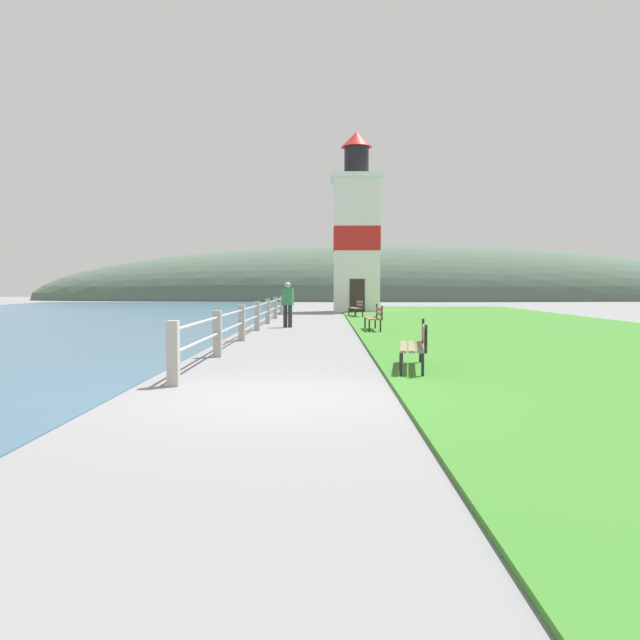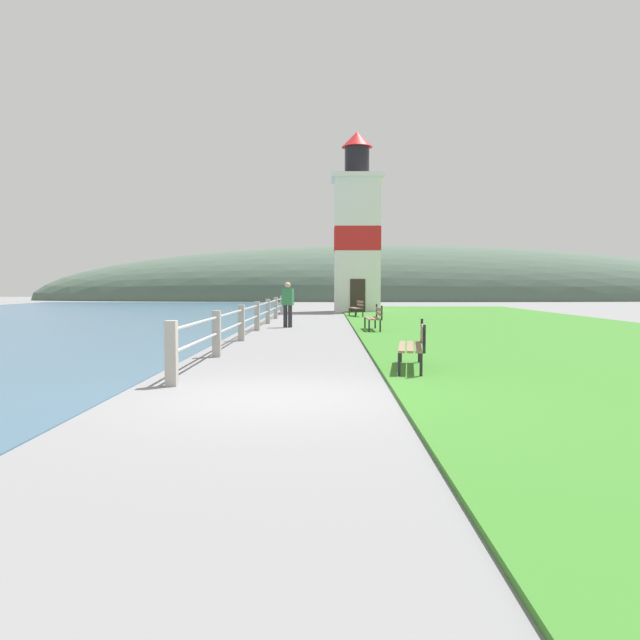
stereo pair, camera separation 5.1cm
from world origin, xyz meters
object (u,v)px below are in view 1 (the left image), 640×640
park_bench_midway (375,316)px  person_strolling (288,303)px  park_bench_near (416,343)px  lighthouse (356,235)px  park_bench_far (357,307)px

park_bench_midway → person_strolling: 3.91m
park_bench_near → person_strolling: size_ratio=1.16×
park_bench_midway → lighthouse: (0.17, 16.76, 4.17)m
park_bench_far → park_bench_near: bearing=82.5°
park_bench_near → lighthouse: 27.16m
park_bench_near → lighthouse: (0.20, 26.84, 4.17)m
park_bench_midway → park_bench_far: (-0.10, 9.95, 0.00)m
lighthouse → person_strolling: 15.37m
park_bench_midway → park_bench_far: same height
park_bench_midway → lighthouse: lighthouse is taller
park_bench_near → person_strolling: (-3.14, 12.32, 0.40)m
park_bench_near → park_bench_midway: same height
person_strolling → lighthouse: bearing=1.4°
park_bench_far → person_strolling: person_strolling is taller
lighthouse → park_bench_near: bearing=-90.4°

